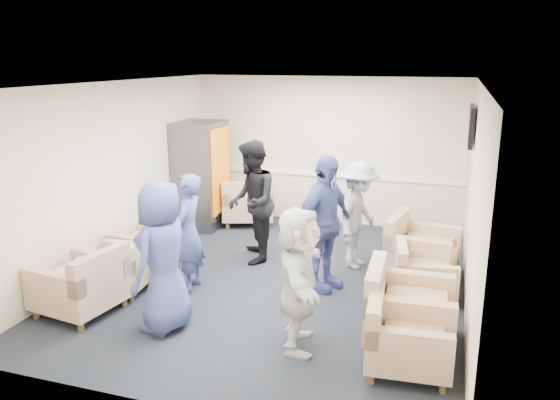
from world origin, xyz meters
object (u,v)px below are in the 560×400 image
(person_mid_left, at_px, (188,233))
(armchair_corner, at_px, (248,205))
(person_front_right, at_px, (299,279))
(armchair_left_far, at_px, (148,248))
(armchair_left_near, at_px, (83,286))
(person_back_left, at_px, (252,202))
(person_back_right, at_px, (358,215))
(armchair_left_mid, at_px, (123,268))
(armchair_right_near, at_px, (403,339))
(person_front_left, at_px, (163,257))
(armchair_right_far, at_px, (418,251))
(vending_machine, at_px, (202,175))
(armchair_right_midnear, at_px, (404,311))
(armchair_right_midfar, at_px, (421,275))
(person_mid_right, at_px, (324,224))

(person_mid_left, bearing_deg, armchair_corner, 179.77)
(person_front_right, bearing_deg, armchair_left_far, 47.32)
(armchair_left_near, height_order, person_back_left, person_back_left)
(armchair_left_far, height_order, person_front_right, person_front_right)
(armchair_left_near, xyz_separation_m, person_back_right, (2.88, 2.55, 0.44))
(armchair_left_mid, distance_m, person_back_right, 3.38)
(armchair_right_near, height_order, person_front_left, person_front_left)
(armchair_left_near, distance_m, armchair_right_far, 4.51)
(vending_machine, relative_size, person_front_left, 1.11)
(armchair_left_mid, bearing_deg, armchair_right_far, 109.42)
(armchair_left_near, relative_size, person_back_left, 0.54)
(armchair_corner, relative_size, person_mid_left, 0.74)
(person_front_left, distance_m, person_front_right, 1.57)
(armchair_right_midnear, xyz_separation_m, armchair_right_midfar, (0.09, 1.27, -0.07))
(armchair_right_midnear, bearing_deg, person_back_right, 20.81)
(armchair_right_near, height_order, armchair_corner, armchair_corner)
(armchair_left_near, xyz_separation_m, person_front_left, (1.12, -0.02, 0.52))
(vending_machine, bearing_deg, armchair_left_near, -87.15)
(armchair_right_far, relative_size, person_mid_right, 0.58)
(armchair_right_midfar, distance_m, armchair_right_far, 0.74)
(armchair_corner, bearing_deg, person_mid_left, 77.45)
(armchair_left_mid, height_order, person_back_left, person_back_left)
(person_back_left, bearing_deg, armchair_left_near, -49.79)
(armchair_right_midnear, bearing_deg, armchair_right_midfar, -6.52)
(armchair_left_near, bearing_deg, person_back_right, 139.97)
(person_mid_left, bearing_deg, person_back_left, 155.61)
(armchair_right_far, xyz_separation_m, armchair_corner, (-3.19, 1.57, 0.00))
(armchair_right_midfar, bearing_deg, person_back_right, 42.29)
(armchair_right_midnear, bearing_deg, armchair_left_near, 95.11)
(vending_machine, height_order, person_back_right, vending_machine)
(person_mid_right, bearing_deg, person_front_left, 162.11)
(armchair_right_midfar, bearing_deg, armchair_right_midnear, 167.22)
(armchair_left_near, bearing_deg, armchair_corner, -179.60)
(armchair_left_near, height_order, person_back_right, person_back_right)
(armchair_corner, xyz_separation_m, person_back_left, (0.74, -1.75, 0.56))
(person_front_left, bearing_deg, armchair_right_midfar, 129.82)
(armchair_left_mid, bearing_deg, armchair_corner, 165.40)
(person_mid_right, bearing_deg, vending_machine, 77.08)
(armchair_right_near, height_order, person_mid_left, person_mid_left)
(armchair_right_far, bearing_deg, armchair_left_near, 133.04)
(armchair_left_near, distance_m, person_mid_right, 3.10)
(armchair_left_mid, bearing_deg, armchair_right_near, 71.91)
(armchair_left_mid, distance_m, person_mid_right, 2.74)
(armchair_left_far, relative_size, armchair_corner, 0.75)
(armchair_left_near, height_order, armchair_right_far, armchair_right_far)
(armchair_right_midnear, relative_size, vending_machine, 0.50)
(vending_machine, height_order, person_back_left, vending_machine)
(armchair_left_mid, distance_m, person_back_left, 2.09)
(armchair_right_far, distance_m, person_back_right, 0.98)
(armchair_left_far, height_order, vending_machine, vending_machine)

